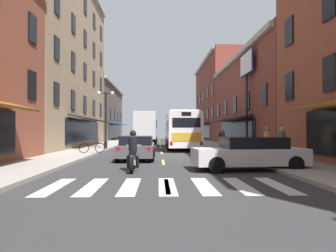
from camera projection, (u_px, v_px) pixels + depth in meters
The scene contains 17 objects.
ground_plane at pixel (162, 157), 18.71m from camera, with size 34.80×80.00×0.10m, color #333335.
lane_centre_dashes at pixel (162, 157), 18.46m from camera, with size 0.14×73.90×0.01m.
crosswalk_near at pixel (167, 186), 8.72m from camera, with size 7.10×2.80×0.01m.
sidewalk_left at pixel (69, 155), 18.51m from camera, with size 3.00×80.00×0.14m, color #A39E93.
sidewalk_right at pixel (254, 155), 18.92m from camera, with size 3.00×80.00×0.14m, color #A39E93.
billboard_sign at pixel (247, 74), 24.23m from camera, with size 0.40×3.15×7.95m.
transit_bus at pixel (181, 130), 26.89m from camera, with size 2.70×11.11×3.22m.
box_truck at pixel (146, 128), 34.54m from camera, with size 2.55×7.19×3.73m.
sedan_near at pixel (249, 153), 12.27m from camera, with size 4.70×2.16×1.38m.
sedan_mid at pixel (137, 147), 16.77m from camera, with size 2.04×4.61×1.34m.
sedan_far at pixel (148, 136), 44.87m from camera, with size 2.00×4.63×1.39m.
motorcycle_rider at pixel (133, 154), 11.91m from camera, with size 0.62×2.07×1.66m.
bicycle_near at pixel (92, 147), 19.72m from camera, with size 1.67×0.58×0.91m.
pedestrian_near at pixel (223, 137), 27.14m from camera, with size 0.52×0.44×1.63m.
pedestrian_mid at pixel (282, 143), 14.65m from camera, with size 0.36×0.36×1.68m.
pedestrian_far at pixel (267, 142), 16.36m from camera, with size 0.36×0.36×1.72m.
street_lamp_twin at pixel (106, 117), 24.37m from camera, with size 1.42×0.32×4.76m.
Camera 1 is at (-0.28, -18.74, 1.65)m, focal length 31.41 mm.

